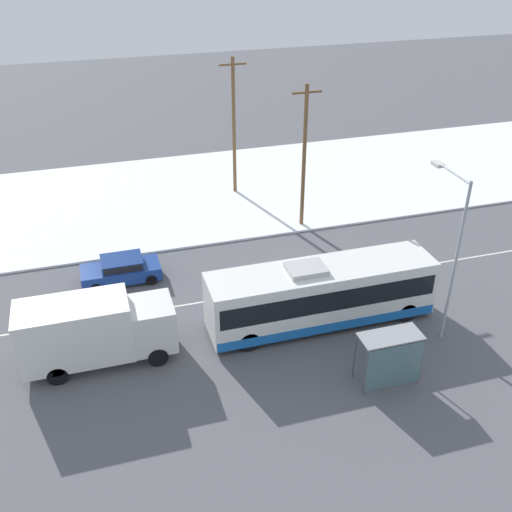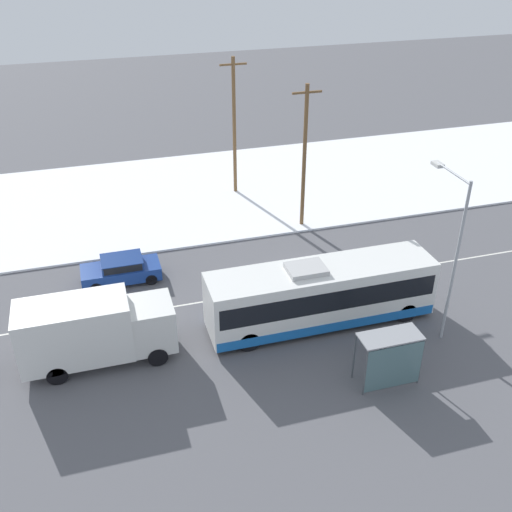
% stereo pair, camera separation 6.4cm
% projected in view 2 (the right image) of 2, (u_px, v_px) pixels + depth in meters
% --- Properties ---
extents(ground_plane, '(120.00, 120.00, 0.00)m').
position_uv_depth(ground_plane, '(305.00, 285.00, 32.36)').
color(ground_plane, '#56565B').
extents(snow_lot, '(80.00, 15.09, 0.12)m').
position_uv_depth(snow_lot, '(241.00, 188.00, 43.37)').
color(snow_lot, white).
rests_on(snow_lot, ground_plane).
extents(lane_marking_center, '(60.00, 0.12, 0.00)m').
position_uv_depth(lane_marking_center, '(305.00, 285.00, 32.36)').
color(lane_marking_center, silver).
rests_on(lane_marking_center, ground_plane).
extents(city_bus, '(11.04, 2.57, 3.31)m').
position_uv_depth(city_bus, '(321.00, 294.00, 28.71)').
color(city_bus, white).
rests_on(city_bus, ground_plane).
extents(box_truck, '(6.68, 2.30, 3.21)m').
position_uv_depth(box_truck, '(93.00, 329.00, 26.09)').
color(box_truck, silver).
rests_on(box_truck, ground_plane).
extents(sedan_car, '(4.21, 1.80, 1.41)m').
position_uv_depth(sedan_car, '(121.00, 269.00, 32.34)').
color(sedan_car, navy).
rests_on(sedan_car, ground_plane).
extents(pedestrian_at_stop, '(0.61, 0.27, 1.69)m').
position_uv_depth(pedestrian_at_stop, '(384.00, 341.00, 26.54)').
color(pedestrian_at_stop, '#23232D').
rests_on(pedestrian_at_stop, ground_plane).
extents(bus_shelter, '(2.64, 1.20, 2.40)m').
position_uv_depth(bus_shelter, '(392.00, 354.00, 24.81)').
color(bus_shelter, gray).
rests_on(bus_shelter, ground_plane).
extents(streetlamp, '(0.36, 2.88, 8.02)m').
position_uv_depth(streetlamp, '(452.00, 239.00, 26.35)').
color(streetlamp, '#9EA3A8').
rests_on(streetlamp, ground_plane).
extents(utility_pole_roadside, '(1.80, 0.24, 9.04)m').
position_uv_depth(utility_pole_roadside, '(304.00, 156.00, 36.07)').
color(utility_pole_roadside, brown).
rests_on(utility_pole_roadside, ground_plane).
extents(utility_pole_snowlot, '(1.80, 0.24, 9.46)m').
position_uv_depth(utility_pole_snowlot, '(234.00, 126.00, 40.39)').
color(utility_pole_snowlot, brown).
rests_on(utility_pole_snowlot, ground_plane).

